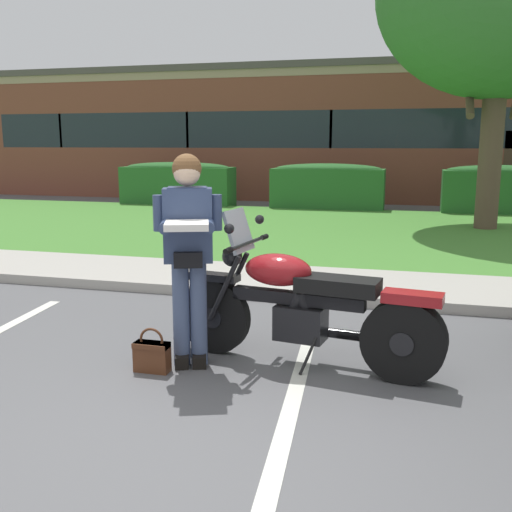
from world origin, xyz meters
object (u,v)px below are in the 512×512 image
at_px(hedge_left, 178,183).
at_px(brick_building, 349,134).
at_px(hedge_center_right, 500,189).
at_px(rider_person, 188,244).
at_px(motorcycle, 313,308).
at_px(hedge_center_left, 327,186).
at_px(handbag, 152,354).

relative_size(hedge_left, brick_building, 0.12).
relative_size(hedge_left, hedge_center_right, 1.18).
height_order(rider_person, hedge_left, rider_person).
distance_m(motorcycle, rider_person, 1.11).
bearing_deg(brick_building, hedge_center_right, -56.83).
bearing_deg(motorcycle, brick_building, 95.38).
xyz_separation_m(rider_person, brick_building, (-0.74, 18.34, 1.07)).
height_order(hedge_left, hedge_center_left, same).
bearing_deg(rider_person, brick_building, 92.32).
distance_m(handbag, hedge_center_left, 11.69).
bearing_deg(hedge_center_left, brick_building, 91.72).
bearing_deg(hedge_center_left, handbag, -88.57).
height_order(rider_person, hedge_center_left, rider_person).
relative_size(handbag, hedge_center_right, 0.13).
distance_m(handbag, hedge_left, 12.55).
height_order(hedge_center_left, brick_building, brick_building).
height_order(motorcycle, rider_person, rider_person).
bearing_deg(hedge_left, motorcycle, -62.79).
bearing_deg(brick_building, rider_person, -87.68).
height_order(hedge_center_right, brick_building, brick_building).
xyz_separation_m(handbag, hedge_left, (-4.58, 11.68, 0.51)).
height_order(hedge_left, brick_building, brick_building).
distance_m(rider_person, handbag, 0.92).
height_order(motorcycle, hedge_center_left, motorcycle).
relative_size(motorcycle, brick_building, 0.08).
bearing_deg(brick_building, hedge_center_left, -88.28).
distance_m(hedge_center_left, brick_building, 7.02).
bearing_deg(motorcycle, hedge_center_left, 97.59).
height_order(rider_person, handbag, rider_person).
bearing_deg(hedge_center_right, hedge_center_left, 180.00).
relative_size(hedge_center_right, brick_building, 0.10).
bearing_deg(hedge_center_left, hedge_center_right, -0.00).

